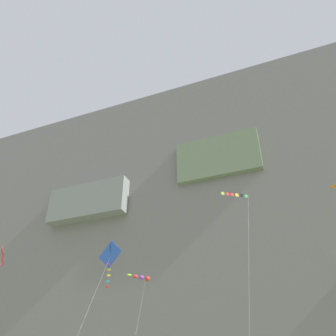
# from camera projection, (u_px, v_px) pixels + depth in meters

# --- Properties ---
(cliff_face) EXTENTS (180.00, 24.31, 63.36)m
(cliff_face) POSITION_uv_depth(u_px,v_px,m) (235.00, 225.00, 69.28)
(cliff_face) COLOR slate
(cliff_face) RESTS_ON ground
(kite_diamond_low_left) EXTENTS (2.76, 6.25, 16.58)m
(kite_diamond_low_left) POSITION_uv_depth(u_px,v_px,m) (110.00, 256.00, 34.44)
(kite_diamond_low_left) COLOR blue
(kite_diamond_low_left) RESTS_ON ground
(kite_diamond_mid_center) EXTENTS (3.02, 5.64, 19.42)m
(kite_diamond_mid_center) POSITION_uv_depth(u_px,v_px,m) (1.00, 259.00, 44.07)
(kite_diamond_mid_center) COLOR red
(kite_diamond_mid_center) RESTS_ON ground
(kite_windsock_low_right) EXTENTS (2.21, 3.17, 14.19)m
(kite_windsock_low_right) POSITION_uv_depth(u_px,v_px,m) (142.00, 278.00, 36.89)
(kite_windsock_low_right) COLOR red
(kite_windsock_low_right) RESTS_ON ground
(kite_banner_high_right) EXTENTS (2.59, 6.28, 21.05)m
(kite_banner_high_right) POSITION_uv_depth(u_px,v_px,m) (237.00, 213.00, 33.94)
(kite_banner_high_right) COLOR black
(kite_banner_high_right) RESTS_ON ground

